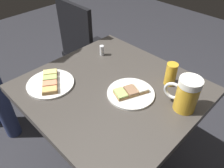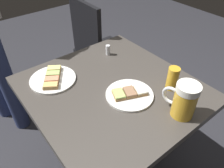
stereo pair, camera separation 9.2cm
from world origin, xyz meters
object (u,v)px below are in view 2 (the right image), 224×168
object	(u,v)px
plate_near	(53,79)
beer_glass_small	(173,78)
cafe_chair	(99,49)
beer_mug	(184,100)
salt_shaker	(108,50)
plate_far	(130,94)

from	to	relation	value
plate_near	beer_glass_small	size ratio (longest dim) A/B	2.00
cafe_chair	beer_mug	bearing A→B (deg)	-13.77
beer_mug	beer_glass_small	world-z (taller)	beer_mug
beer_mug	salt_shaker	xyz separation A→B (m)	(0.05, 0.55, -0.05)
salt_shaker	cafe_chair	bearing A→B (deg)	63.04
plate_near	cafe_chair	distance (m)	0.69
beer_glass_small	cafe_chair	size ratio (longest dim) A/B	0.12
plate_far	salt_shaker	bearing A→B (deg)	67.95
plate_far	salt_shaker	world-z (taller)	salt_shaker
plate_near	plate_far	bearing A→B (deg)	-55.29
salt_shaker	plate_near	bearing A→B (deg)	-176.57
beer_mug	beer_glass_small	xyz separation A→B (m)	(0.10, 0.13, -0.02)
plate_near	salt_shaker	distance (m)	0.36
cafe_chair	salt_shaker	bearing A→B (deg)	-26.64
beer_mug	salt_shaker	bearing A→B (deg)	85.16
plate_far	salt_shaker	distance (m)	0.37
plate_near	plate_far	xyz separation A→B (m)	(0.22, -0.32, -0.00)
salt_shaker	cafe_chair	xyz separation A→B (m)	(0.18, 0.36, -0.22)
beer_glass_small	cafe_chair	distance (m)	0.83
plate_near	beer_mug	size ratio (longest dim) A/B	1.46
beer_mug	salt_shaker	distance (m)	0.56
plate_near	salt_shaker	bearing A→B (deg)	3.43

